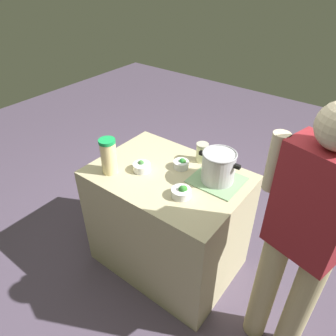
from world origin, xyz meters
name	(u,v)px	position (x,y,z in m)	size (l,w,h in m)	color
ground_plane	(168,259)	(0.00, 0.00, 0.00)	(8.00, 8.00, 0.00)	#524559
counter_slab	(168,221)	(0.00, 0.00, 0.44)	(1.05, 0.74, 0.87)	tan
dish_cloth	(217,180)	(0.30, 0.14, 0.88)	(0.32, 0.29, 0.01)	#7EA676
cooking_pot	(218,166)	(0.30, 0.14, 0.99)	(0.29, 0.22, 0.20)	#B7B7BC
lemonade_pitcher	(109,156)	(-0.33, -0.21, 1.00)	(0.11, 0.11, 0.25)	#F7DE97
mason_jar	(202,152)	(0.09, 0.28, 0.94)	(0.09, 0.09, 0.14)	#EDECB3
broccoli_bowl_front	(182,164)	(0.03, 0.12, 0.90)	(0.11, 0.11, 0.07)	silver
broccoli_bowl_center	(142,167)	(-0.17, -0.07, 0.90)	(0.12, 0.12, 0.07)	silver
broccoli_bowl_back	(182,192)	(0.20, -0.13, 0.90)	(0.12, 0.12, 0.08)	silver
person_cook	(301,242)	(0.91, -0.11, 0.92)	(0.50, 0.28, 1.66)	tan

